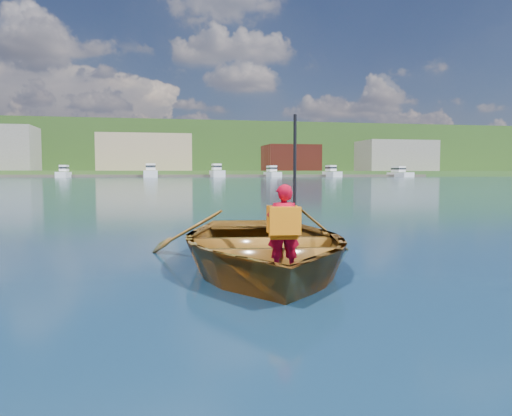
# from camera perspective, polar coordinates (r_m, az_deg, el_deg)

# --- Properties ---
(ground) EXTENTS (600.00, 600.00, 0.00)m
(ground) POSITION_cam_1_polar(r_m,az_deg,el_deg) (5.64, -0.26, -8.40)
(ground) COLOR #10203C
(ground) RESTS_ON ground
(rowboat) EXTENTS (3.55, 4.67, 0.91)m
(rowboat) POSITION_cam_1_polar(r_m,az_deg,el_deg) (6.39, 0.61, -4.17)
(rowboat) COLOR brown
(rowboat) RESTS_ON ground
(child_paddler) EXTENTS (0.38, 0.36, 1.77)m
(child_paddler) POSITION_cam_1_polar(r_m,az_deg,el_deg) (5.49, 3.17, -2.20)
(child_paddler) COLOR #AB041C
(child_paddler) RESTS_ON ground
(shoreline) EXTENTS (400.00, 140.00, 22.00)m
(shoreline) POSITION_cam_1_polar(r_m,az_deg,el_deg) (242.19, -10.99, 6.08)
(shoreline) COLOR #3B5326
(shoreline) RESTS_ON ground
(dock) EXTENTS (160.04, 9.44, 0.80)m
(dock) POSITION_cam_1_polar(r_m,az_deg,el_deg) (153.53, -8.96, 3.65)
(dock) COLOR brown
(dock) RESTS_ON ground
(waterfront_buildings) EXTENTS (202.00, 16.00, 14.00)m
(waterfront_buildings) POSITION_cam_1_polar(r_m,az_deg,el_deg) (170.66, -13.50, 6.08)
(waterfront_buildings) COLOR brown
(waterfront_buildings) RESTS_ON ground
(marina_yachts) EXTENTS (142.00, 13.78, 4.33)m
(marina_yachts) POSITION_cam_1_polar(r_m,az_deg,el_deg) (148.85, -8.86, 4.01)
(marina_yachts) COLOR white
(marina_yachts) RESTS_ON ground
(hillside_trees) EXTENTS (277.96, 77.80, 23.75)m
(hillside_trees) POSITION_cam_1_polar(r_m,az_deg,el_deg) (245.41, -17.47, 7.78)
(hillside_trees) COLOR #382314
(hillside_trees) RESTS_ON ground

